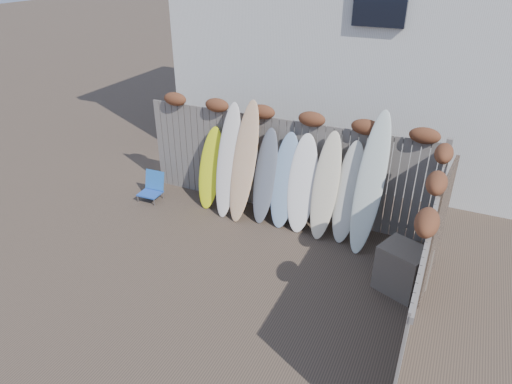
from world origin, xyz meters
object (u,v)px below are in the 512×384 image
at_px(beach_chair, 152,187).
at_px(lattice_panel, 437,231).
at_px(wooden_crate, 401,269).
at_px(surfboard_0, 210,168).

xyz_separation_m(beach_chair, lattice_panel, (5.82, -0.51, 0.74)).
distance_m(wooden_crate, lattice_panel, 0.81).
relative_size(beach_chair, lattice_panel, 0.30).
distance_m(beach_chair, wooden_crate, 5.49).
height_order(wooden_crate, surfboard_0, surfboard_0).
bearing_deg(surfboard_0, lattice_panel, -6.28).
bearing_deg(surfboard_0, wooden_crate, -11.57).
bearing_deg(lattice_panel, wooden_crate, -135.13).
bearing_deg(lattice_panel, surfboard_0, 174.70).
bearing_deg(surfboard_0, beach_chair, -161.40).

